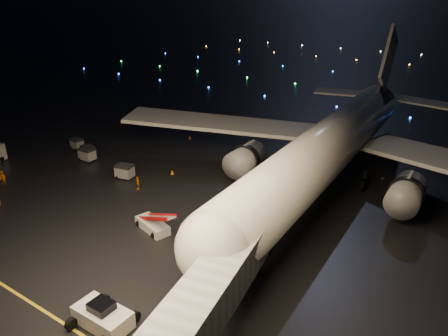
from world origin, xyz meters
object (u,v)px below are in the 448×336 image
at_px(belt_loader, 152,217).
at_px(crew_c, 138,183).
at_px(baggage_cart_1, 87,154).
at_px(airliner, 341,112).
at_px(baggage_cart_0, 125,171).
at_px(pushback_tug, 102,314).
at_px(baggage_cart_2, 88,152).
at_px(baggage_cart_3, 77,144).
at_px(crew_b, 3,178).

distance_m(belt_loader, crew_c, 10.32).
height_order(belt_loader, baggage_cart_1, belt_loader).
bearing_deg(airliner, belt_loader, -117.06).
bearing_deg(baggage_cart_0, belt_loader, -43.84).
bearing_deg(crew_c, pushback_tug, -13.75).
bearing_deg(belt_loader, pushback_tug, -46.25).
height_order(crew_c, baggage_cart_2, baggage_cart_2).
height_order(baggage_cart_0, baggage_cart_3, baggage_cart_0).
relative_size(belt_loader, crew_c, 3.71).
height_order(baggage_cart_0, baggage_cart_1, same).
height_order(belt_loader, crew_c, belt_loader).
relative_size(airliner, pushback_tug, 14.06).
bearing_deg(crew_c, airliner, 80.94).
height_order(belt_loader, baggage_cart_2, belt_loader).
distance_m(crew_c, baggage_cart_3, 18.95).
height_order(pushback_tug, baggage_cart_3, pushback_tug).
height_order(pushback_tug, belt_loader, belt_loader).
distance_m(pushback_tug, belt_loader, 13.98).
height_order(crew_c, baggage_cart_1, baggage_cart_1).
distance_m(belt_loader, baggage_cart_2, 24.30).
relative_size(belt_loader, baggage_cart_2, 3.06).
relative_size(pushback_tug, baggage_cart_3, 2.35).
bearing_deg(crew_b, pushback_tug, -33.29).
distance_m(crew_b, baggage_cart_0, 15.23).
bearing_deg(crew_b, baggage_cart_1, 64.07).
bearing_deg(baggage_cart_2, crew_c, -0.86).
bearing_deg(baggage_cart_2, airliner, 37.32).
xyz_separation_m(crew_b, baggage_cart_0, (11.32, 10.18, 0.01)).
xyz_separation_m(airliner, crew_c, (-18.78, -17.54, -7.98)).
distance_m(belt_loader, baggage_cart_0, 14.36).
bearing_deg(pushback_tug, baggage_cart_0, 132.74).
bearing_deg(baggage_cart_2, belt_loader, -9.91).
relative_size(airliner, baggage_cart_0, 28.24).
distance_m(belt_loader, baggage_cart_1, 23.04).
height_order(airliner, belt_loader, airliner).
relative_size(airliner, baggage_cart_3, 33.00).
bearing_deg(pushback_tug, baggage_cart_3, 144.08).
relative_size(airliner, crew_c, 36.72).
relative_size(airliner, baggage_cart_1, 28.24).
distance_m(pushback_tug, crew_b, 31.51).
distance_m(pushback_tug, crew_c, 23.71).
bearing_deg(baggage_cart_3, crew_c, -10.09).
xyz_separation_m(crew_c, baggage_cart_0, (-3.87, 1.51, 0.09)).
height_order(crew_c, baggage_cart_3, crew_c).
distance_m(baggage_cart_1, baggage_cart_2, 1.36).
bearing_deg(crew_c, baggage_cart_3, -158.14).
relative_size(baggage_cart_2, baggage_cart_3, 1.09).
distance_m(crew_c, baggage_cart_0, 4.16).
height_order(pushback_tug, baggage_cart_1, pushback_tug).
distance_m(pushback_tug, baggage_cart_2, 36.36).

